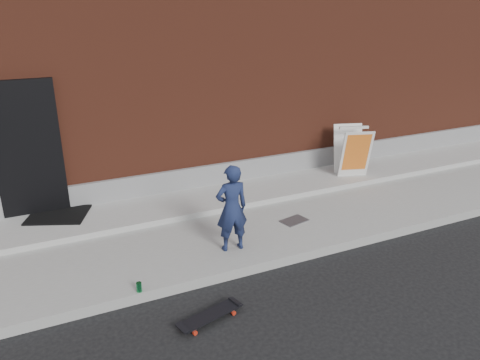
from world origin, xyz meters
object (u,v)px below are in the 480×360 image
skateboard (210,315)px  soda_can (139,287)px  child (232,208)px  pizza_sign (352,151)px

skateboard → soda_can: (-0.68, 0.76, 0.14)m
child → soda_can: (-1.54, -0.52, -0.60)m
soda_can → skateboard: bearing=-48.2°
child → pizza_sign: size_ratio=1.30×
pizza_sign → skateboard: bearing=-145.8°
skateboard → pizza_sign: 5.31m
skateboard → soda_can: 1.03m
child → pizza_sign: (3.49, 1.68, -0.05)m
pizza_sign → soda_can: bearing=-156.4°
skateboard → pizza_sign: (4.35, 2.96, 0.69)m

